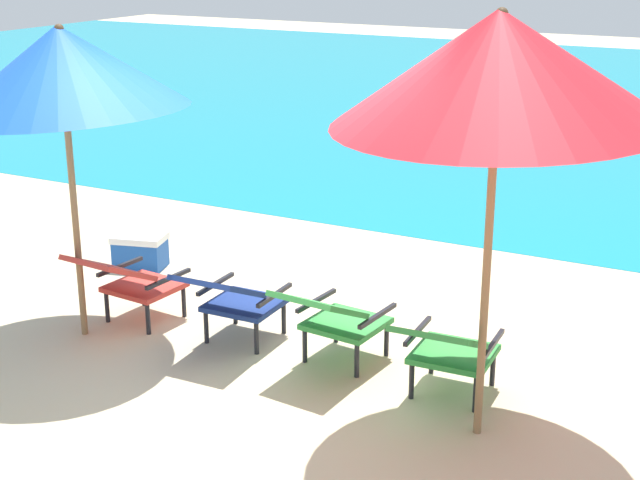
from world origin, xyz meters
name	(u,v)px	position (x,y,z in m)	size (l,w,h in m)	color
ground_plane	(471,215)	(0.00, 4.00, 0.00)	(40.00, 40.00, 0.00)	#CCB78E
ocean_band	(616,104)	(0.00, 11.95, 0.00)	(40.00, 18.00, 0.01)	teal
lounge_chair_far_left	(128,279)	(-1.36, -0.21, 0.40)	(0.61, 0.92, 0.68)	red
lounge_chair_near_left	(232,297)	(-0.44, -0.14, 0.40)	(0.56, 0.89, 0.68)	navy
lounge_chair_near_right	(333,315)	(0.39, -0.11, 0.40)	(0.62, 0.92, 0.68)	#338E3D
lounge_chair_far_right	(447,347)	(1.28, -0.24, 0.40)	(0.58, 0.90, 0.68)	#338E3D
beach_umbrella_left	(62,69)	(-1.59, -0.49, 2.05)	(1.95, 1.92, 2.41)	olive
beach_umbrella_right	(499,67)	(1.60, -0.51, 2.26)	(2.69, 2.69, 2.63)	olive
cooler_box	(140,251)	(-2.16, 0.93, 0.16)	(0.54, 0.44, 0.32)	#194CA5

